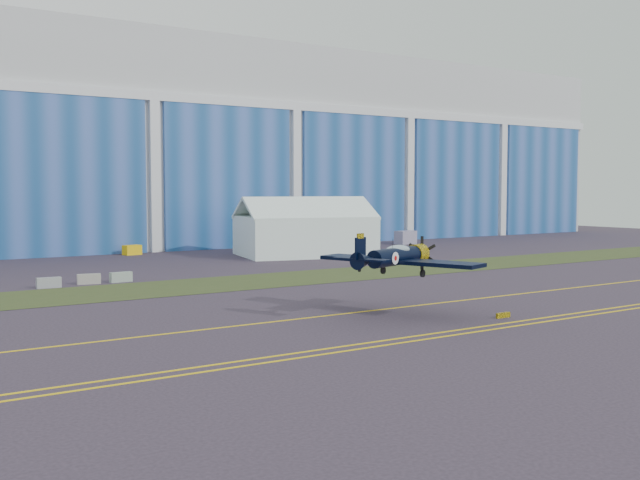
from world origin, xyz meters
TOP-DOWN VIEW (x-y plane):
  - ground at (0.00, 0.00)m, footprint 260.00×260.00m
  - grass_median at (0.00, 14.00)m, footprint 260.00×10.00m
  - taxiway_centreline at (0.00, -5.00)m, footprint 200.00×0.20m
  - edge_line_near at (0.00, -14.50)m, footprint 80.00×0.20m
  - edge_line_far at (0.00, -13.50)m, footprint 80.00×0.20m
  - guard_board_right at (22.00, -12.00)m, footprint 1.20×0.15m
  - warbird at (16.81, -7.20)m, footprint 12.94×14.16m
  - tent at (35.84, 34.04)m, footprint 18.41×15.23m
  - tug at (17.88, 46.83)m, footprint 2.35×1.71m
  - gse_box at (59.20, 42.04)m, footprint 3.59×2.30m
  - barrier_a at (0.98, 19.62)m, footprint 2.02×0.69m
  - barrier_b at (4.60, 20.38)m, footprint 2.07×0.91m
  - barrier_c at (7.43, 20.22)m, footprint 2.05×0.79m

SIDE VIEW (x-z plane):
  - ground at x=0.00m, z-range 0.00..0.00m
  - taxiway_centreline at x=0.00m, z-range 0.00..0.02m
  - edge_line_near at x=0.00m, z-range 0.00..0.02m
  - edge_line_far at x=0.00m, z-range 0.00..0.02m
  - grass_median at x=0.00m, z-range 0.01..0.03m
  - guard_board_right at x=22.00m, z-range 0.00..0.35m
  - barrier_a at x=0.98m, z-range 0.00..0.90m
  - barrier_b at x=4.60m, z-range 0.00..0.90m
  - barrier_c at x=7.43m, z-range 0.00..0.90m
  - tug at x=17.88m, z-range 0.00..1.25m
  - gse_box at x=59.20m, z-range 0.00..2.01m
  - tent at x=35.84m, z-range 0.00..7.48m
  - warbird at x=16.81m, z-range 2.18..5.63m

